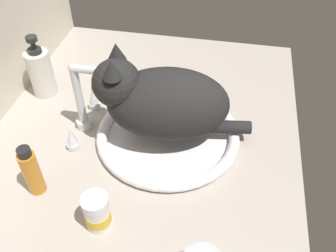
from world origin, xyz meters
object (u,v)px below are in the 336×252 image
object	(u,v)px
faucet	(83,105)
cat	(158,101)
pill_bottle	(97,213)
amber_bottle	(32,171)
soap_pump_bottle	(41,72)
sink_basin	(168,134)

from	to	relation	value
faucet	cat	distance (cm)	19.73
faucet	pill_bottle	distance (cm)	29.65
amber_bottle	soap_pump_bottle	world-z (taller)	soap_pump_bottle
amber_bottle	soap_pump_bottle	distance (cm)	34.74
cat	soap_pump_bottle	size ratio (longest dim) A/B	2.08
sink_basin	faucet	xyz separation A→B (cm)	(0.00, 21.34, 5.98)
sink_basin	pill_bottle	size ratio (longest dim) A/B	4.19
faucet	pill_bottle	size ratio (longest dim) A/B	2.28
soap_pump_bottle	amber_bottle	bearing A→B (deg)	-158.48
sink_basin	cat	bearing A→B (deg)	98.41
cat	soap_pump_bottle	distance (cm)	37.61
amber_bottle	faucet	bearing A→B (deg)	-9.58
amber_bottle	sink_basin	bearing A→B (deg)	-49.82
amber_bottle	cat	bearing A→B (deg)	-47.67
amber_bottle	pill_bottle	xyz separation A→B (cm)	(-5.71, -15.94, -2.13)
soap_pump_bottle	cat	bearing A→B (deg)	-108.12
faucet	amber_bottle	xyz separation A→B (cm)	(-21.02, 3.55, -1.13)
faucet	cat	world-z (taller)	cat
cat	pill_bottle	world-z (taller)	cat
pill_bottle	amber_bottle	bearing A→B (deg)	70.28
cat	amber_bottle	xyz separation A→B (cm)	(-20.70, 22.72, -5.77)
sink_basin	soap_pump_bottle	bearing A→B (deg)	73.31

